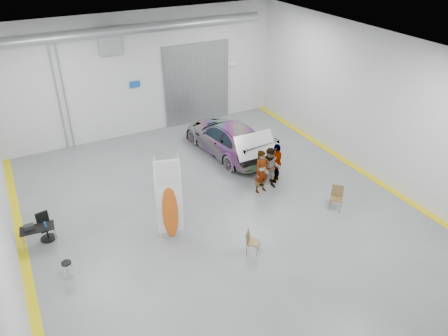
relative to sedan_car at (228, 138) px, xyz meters
name	(u,v)px	position (x,y,z in m)	size (l,w,h in m)	color
ground	(218,210)	(-2.50, -3.96, -0.76)	(16.00, 16.00, 0.00)	slate
room_shell	(197,88)	(-2.26, -1.74, 3.32)	(14.02, 16.18, 6.01)	silver
sedan_car	(228,138)	(0.00, 0.00, 0.00)	(2.14, 5.24, 1.52)	silver
person_a	(262,172)	(-0.39, -3.59, 0.15)	(0.66, 0.43, 1.82)	#8D6C4C
person_b	(271,168)	(0.10, -3.49, 0.12)	(0.86, 0.66, 1.76)	slate
person_c	(276,163)	(0.58, -3.20, 0.10)	(1.00, 0.41, 1.73)	#9B6333
surfboard_display	(172,204)	(-4.56, -4.57, 0.52)	(0.87, 0.41, 3.17)	white
folding_chair_near	(253,246)	(-2.59, -6.64, -0.49)	(0.56, 0.64, 0.85)	brown
folding_chair_far	(335,202)	(1.45, -5.96, -0.47)	(0.62, 0.70, 0.94)	brown
shop_stool	(68,270)	(-8.20, -5.05, -0.45)	(0.32, 0.32, 0.62)	black
work_table	(35,228)	(-8.82, -2.94, -0.08)	(1.12, 0.62, 0.89)	#93979B
office_chair	(46,228)	(-8.49, -2.73, -0.32)	(0.53, 0.54, 1.00)	black
trunk_lid	(255,143)	(0.00, -2.37, 0.78)	(1.77, 1.08, 0.04)	silver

